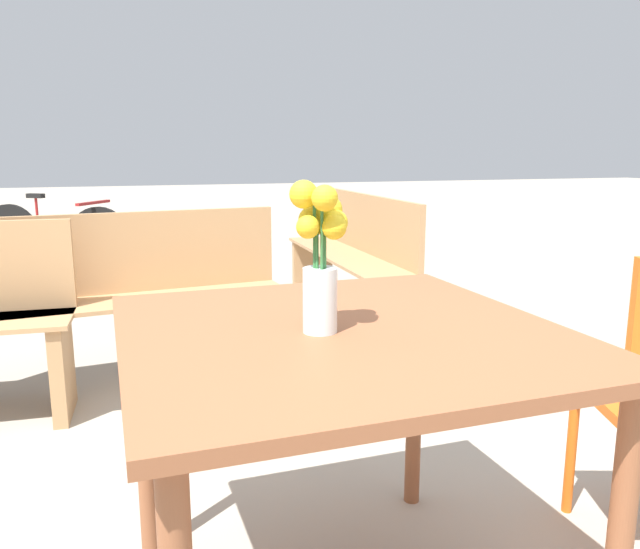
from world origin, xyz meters
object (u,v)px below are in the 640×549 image
flower_vase (320,255)px  bench_far (355,250)px  bench_middle (123,294)px  table_front (341,366)px  bicycle (56,240)px

flower_vase → bench_far: (1.13, 2.73, -0.46)m
flower_vase → bench_middle: bearing=102.6°
table_front → bicycle: size_ratio=0.73×
bicycle → bench_middle: bearing=-79.3°
bench_far → bicycle: 2.97m
bench_far → flower_vase: bearing=-112.6°
flower_vase → bicycle: 4.95m
bench_far → bicycle: size_ratio=1.26×
table_front → bench_middle: 1.90m
flower_vase → bicycle: size_ratio=0.24×
bench_middle → bench_far: 1.78m
bench_middle → bicycle: bench_middle is taller
flower_vase → bench_middle: 1.95m
flower_vase → bench_middle: (-0.41, 1.84, -0.47)m
bench_middle → bicycle: 3.03m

